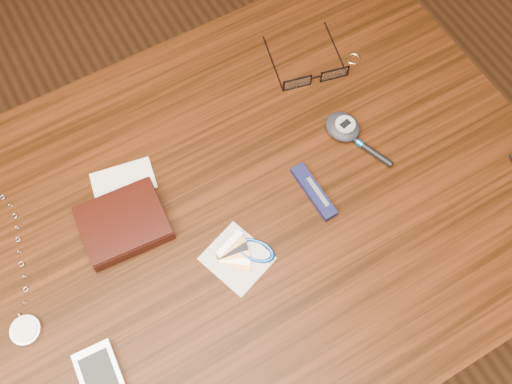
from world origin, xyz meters
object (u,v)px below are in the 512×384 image
at_px(eyeglasses, 315,76).
at_px(pedometer, 343,127).
at_px(wallet_and_card, 124,222).
at_px(pda_phone, 103,382).
at_px(pocket_watch, 25,325).
at_px(desk, 233,240).
at_px(notepad_keys, 245,254).
at_px(pocket_knife, 314,192).

bearing_deg(eyeglasses, pedometer, -97.32).
xyz_separation_m(wallet_and_card, eyeglasses, (0.39, 0.08, -0.00)).
height_order(pda_phone, pedometer, pedometer).
bearing_deg(wallet_and_card, pedometer, -3.58).
relative_size(wallet_and_card, pedometer, 2.39).
bearing_deg(pocket_watch, pda_phone, -62.95).
xyz_separation_m(eyeglasses, pda_phone, (-0.51, -0.27, -0.00)).
relative_size(desk, wallet_and_card, 6.13).
xyz_separation_m(pocket_watch, notepad_keys, (0.32, -0.06, -0.00)).
bearing_deg(notepad_keys, eyeglasses, 39.97).
bearing_deg(pedometer, pda_phone, -161.12).
height_order(notepad_keys, pocket_knife, pocket_knife).
height_order(pocket_watch, pocket_knife, pocket_knife).
relative_size(desk, notepad_keys, 8.80).
distance_m(wallet_and_card, pedometer, 0.37).
height_order(desk, pocket_knife, pocket_knife).
height_order(wallet_and_card, pocket_watch, wallet_and_card).
xyz_separation_m(pda_phone, pocket_knife, (0.39, 0.10, -0.00)).
bearing_deg(pedometer, desk, -169.10).
bearing_deg(wallet_and_card, pda_phone, -121.71).
bearing_deg(notepad_keys, wallet_and_card, 135.90).
xyz_separation_m(pocket_watch, pda_phone, (0.06, -0.12, 0.00)).
bearing_deg(desk, pedometer, 10.90).
distance_m(wallet_and_card, pocket_knife, 0.29).
xyz_separation_m(pedometer, pocket_knife, (-0.10, -0.07, -0.00)).
xyz_separation_m(desk, pocket_watch, (-0.33, -0.00, 0.11)).
xyz_separation_m(desk, pedometer, (0.23, 0.04, 0.11)).
bearing_deg(wallet_and_card, notepad_keys, -44.10).
distance_m(wallet_and_card, pocket_watch, 0.19).
xyz_separation_m(eyeglasses, pedometer, (-0.01, -0.11, -0.00)).
height_order(eyeglasses, pocket_knife, eyeglasses).
bearing_deg(wallet_and_card, eyeglasses, 12.09).
relative_size(desk, pocket_knife, 10.10).
relative_size(notepad_keys, pocket_knife, 1.15).
relative_size(wallet_and_card, pocket_knife, 1.65).
xyz_separation_m(eyeglasses, pocket_knife, (-0.11, -0.18, -0.01)).
bearing_deg(pocket_knife, eyeglasses, 57.47).
distance_m(pedometer, pocket_knife, 0.12).
height_order(wallet_and_card, eyeglasses, wallet_and_card).
distance_m(pda_phone, notepad_keys, 0.26).
bearing_deg(pda_phone, pedometer, 18.88).
bearing_deg(pocket_knife, pedometer, 35.85).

